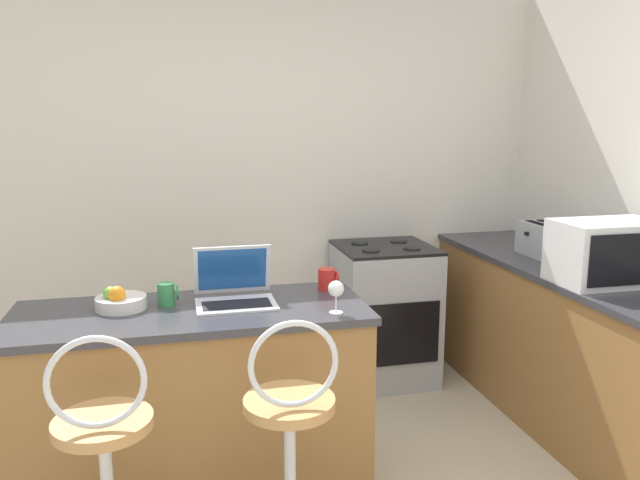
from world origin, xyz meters
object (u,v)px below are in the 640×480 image
object	(u,v)px
wine_glass_tall	(336,290)
toaster	(542,239)
laptop	(234,289)
microwave	(609,252)
stove_range	(384,313)
fruit_bowl	(119,301)
mug_red	(327,279)
bar_stool_near	(106,478)
mug_green	(167,294)
bar_stool_far	(291,455)

from	to	relation	value
wine_glass_tall	toaster	bearing A→B (deg)	28.17
laptop	microwave	distance (m)	1.87
toaster	stove_range	size ratio (longest dim) A/B	0.31
stove_range	fruit_bowl	world-z (taller)	fruit_bowl
fruit_bowl	mug_red	xyz separation A→B (m)	(0.96, 0.10, 0.01)
bar_stool_near	toaster	distance (m)	2.74
stove_range	mug_green	world-z (taller)	mug_green
mug_red	mug_green	bearing A→B (deg)	-173.61
laptop	microwave	xyz separation A→B (m)	(1.86, -0.10, 0.10)
toaster	bar_stool_far	bearing A→B (deg)	-146.22
toaster	wine_glass_tall	bearing A→B (deg)	-151.83
mug_red	mug_green	world-z (taller)	same
bar_stool_near	mug_green	bearing A→B (deg)	71.41
fruit_bowl	laptop	bearing A→B (deg)	-0.44
toaster	mug_red	bearing A→B (deg)	-163.39
microwave	mug_green	world-z (taller)	microwave
toaster	mug_green	xyz separation A→B (m)	(-2.20, -0.51, -0.05)
bar_stool_far	toaster	world-z (taller)	toaster
bar_stool_far	mug_red	xyz separation A→B (m)	(0.33, 0.75, 0.46)
bar_stool_near	mug_red	distance (m)	1.32
fruit_bowl	mug_red	bearing A→B (deg)	5.83
bar_stool_near	stove_range	size ratio (longest dim) A/B	1.15
stove_range	laptop	bearing A→B (deg)	-136.74
fruit_bowl	wine_glass_tall	bearing A→B (deg)	-16.89
stove_range	microwave	bearing A→B (deg)	-54.89
laptop	mug_green	size ratio (longest dim) A/B	3.45
laptop	microwave	size ratio (longest dim) A/B	0.66
toaster	fruit_bowl	world-z (taller)	toaster
bar_stool_far	fruit_bowl	world-z (taller)	bar_stool_far
bar_stool_far	mug_red	bearing A→B (deg)	66.47
wine_glass_tall	mug_green	xyz separation A→B (m)	(-0.70, 0.29, -0.05)
bar_stool_near	bar_stool_far	world-z (taller)	same
toaster	wine_glass_tall	world-z (taller)	toaster
laptop	mug_red	world-z (taller)	laptop
microwave	mug_red	size ratio (longest dim) A/B	5.23
microwave	toaster	size ratio (longest dim) A/B	1.89
bar_stool_far	microwave	xyz separation A→B (m)	(1.73, 0.55, 0.57)
bar_stool_near	stove_range	bearing A→B (deg)	46.17
fruit_bowl	mug_green	bearing A→B (deg)	3.74
mug_red	laptop	bearing A→B (deg)	-167.47
toaster	bar_stool_near	bearing A→B (deg)	-153.94
stove_range	mug_red	distance (m)	1.21
microwave	stove_range	world-z (taller)	microwave
mug_green	bar_stool_near	bearing A→B (deg)	-108.59
stove_range	mug_red	xyz separation A→B (m)	(-0.62, -0.91, 0.50)
bar_stool_far	wine_glass_tall	distance (m)	0.69
fruit_bowl	mug_green	size ratio (longest dim) A/B	2.13
bar_stool_near	stove_range	world-z (taller)	bar_stool_near
laptop	wine_glass_tall	size ratio (longest dim) A/B	2.46
laptop	stove_range	size ratio (longest dim) A/B	0.39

